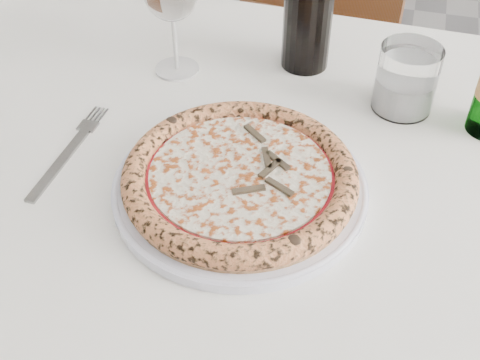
{
  "coord_description": "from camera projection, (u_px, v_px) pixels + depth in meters",
  "views": [
    {
      "loc": [
        0.06,
        -0.63,
        1.28
      ],
      "look_at": [
        -0.09,
        -0.11,
        0.78
      ],
      "focal_mm": 45.0,
      "sensor_mm": 36.0,
      "label": 1
    }
  ],
  "objects": [
    {
      "name": "plate",
      "position": [
        240.0,
        187.0,
        0.75
      ],
      "size": [
        0.32,
        0.32,
        0.02
      ],
      "color": "white",
      "rests_on": "dining_table"
    },
    {
      "name": "tumbler",
      "position": [
        406.0,
        83.0,
        0.86
      ],
      "size": [
        0.09,
        0.09,
        0.1
      ],
      "color": "white",
      "rests_on": "dining_table"
    },
    {
      "name": "pizza",
      "position": [
        240.0,
        176.0,
        0.74
      ],
      "size": [
        0.29,
        0.29,
        0.03
      ],
      "color": "tan",
      "rests_on": "plate"
    },
    {
      "name": "fork",
      "position": [
        68.0,
        152.0,
        0.81
      ],
      "size": [
        0.03,
        0.21,
        0.0
      ],
      "color": "gray",
      "rests_on": "dining_table"
    },
    {
      "name": "dining_table",
      "position": [
        258.0,
        193.0,
        0.89
      ],
      "size": [
        1.37,
        0.83,
        0.76
      ],
      "color": "#553321",
      "rests_on": "floor"
    },
    {
      "name": "chair_far",
      "position": [
        306.0,
        8.0,
        1.59
      ],
      "size": [
        0.53,
        0.53,
        0.93
      ],
      "color": "#553321",
      "rests_on": "floor"
    }
  ]
}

